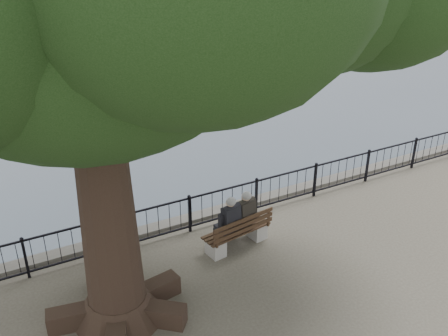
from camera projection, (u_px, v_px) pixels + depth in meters
harbor at (216, 228)px, 14.02m from camera, size 260.00×260.00×1.20m
railing at (224, 203)px, 13.16m from camera, size 22.06×0.06×1.00m
bench at (238, 235)px, 12.22m from camera, size 1.83×0.79×0.94m
person_left at (227, 224)px, 12.00m from camera, size 0.48×0.78×1.49m
person_right at (242, 218)px, 12.25m from camera, size 0.48×0.78×1.49m
sailboat_b at (65, 85)px, 27.28m from camera, size 1.61×4.97×10.92m
sailboat_c at (135, 72)px, 29.74m from camera, size 3.24×5.32×10.49m
sailboat_d at (182, 38)px, 38.78m from camera, size 2.37×6.02×10.69m
sailboat_f at (40, 32)px, 40.97m from camera, size 3.76×5.87×12.43m
sailboat_g at (90, 27)px, 43.06m from camera, size 2.32×4.94×8.85m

